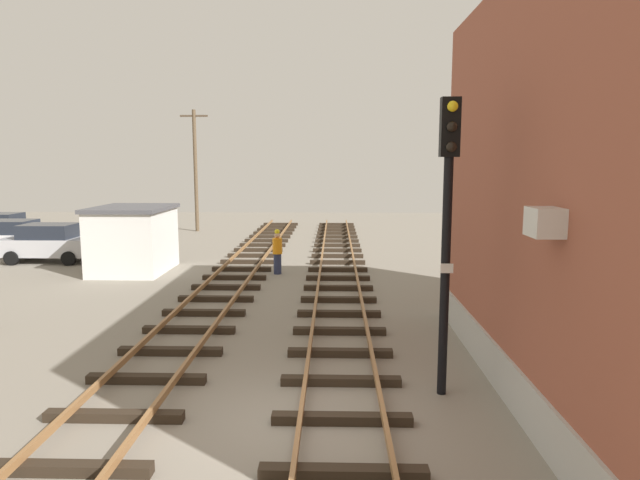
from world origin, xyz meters
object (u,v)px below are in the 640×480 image
(parked_car_silver, at_px, (50,243))
(utility_pole_far, at_px, (196,168))
(track_worker_foreground, at_px, (277,252))
(signal_mast, at_px, (447,214))
(control_hut, at_px, (133,239))
(parked_car_white, at_px, (10,237))

(parked_car_silver, bearing_deg, utility_pole_far, 70.80)
(utility_pole_far, bearing_deg, track_worker_foreground, -63.98)
(signal_mast, relative_size, control_hut, 1.53)
(utility_pole_far, xyz_separation_m, track_worker_foreground, (6.84, -14.01, -3.24))
(control_hut, relative_size, track_worker_foreground, 2.03)
(control_hut, bearing_deg, signal_mast, -48.76)
(signal_mast, bearing_deg, track_worker_foreground, 110.98)
(utility_pole_far, height_order, track_worker_foreground, utility_pole_far)
(parked_car_white, bearing_deg, track_worker_foreground, -16.90)
(control_hut, distance_m, parked_car_white, 8.48)
(utility_pole_far, distance_m, track_worker_foreground, 15.92)
(control_hut, distance_m, track_worker_foreground, 6.15)
(signal_mast, bearing_deg, control_hut, 131.24)
(signal_mast, distance_m, control_hut, 16.28)
(parked_car_white, bearing_deg, parked_car_silver, -29.89)
(parked_car_white, xyz_separation_m, track_worker_foreground, (13.70, -4.16, 0.03))
(parked_car_silver, distance_m, track_worker_foreground, 11.13)
(parked_car_silver, distance_m, parked_car_white, 3.30)
(parked_car_silver, relative_size, parked_car_white, 1.00)
(control_hut, bearing_deg, utility_pole_far, 92.99)
(signal_mast, xyz_separation_m, track_worker_foreground, (-4.51, 11.75, -2.69))
(signal_mast, height_order, track_worker_foreground, signal_mast)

